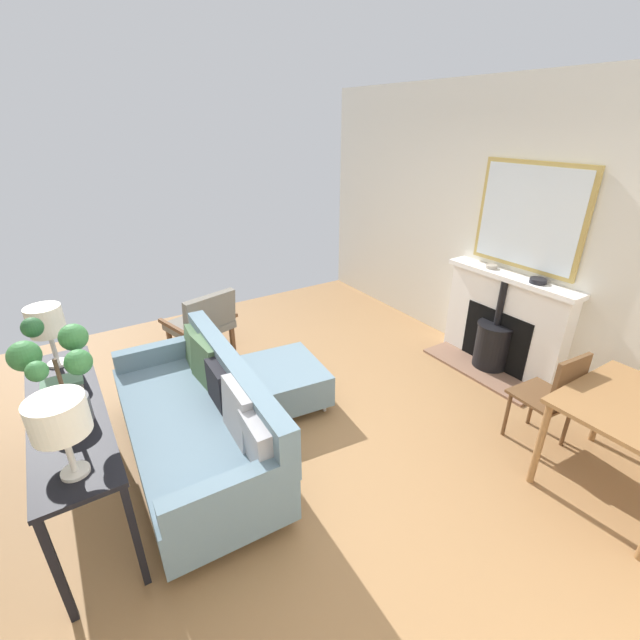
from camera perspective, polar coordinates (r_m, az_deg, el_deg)
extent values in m
cube|color=olive|center=(3.89, -3.32, -13.96)|extent=(5.07, 5.83, 0.01)
cube|color=beige|center=(4.89, 23.60, 10.95)|extent=(0.12, 5.83, 2.84)
cube|color=brown|center=(4.91, 20.29, -6.31)|extent=(0.38, 1.26, 0.03)
cube|color=white|center=(4.91, 23.17, -0.46)|extent=(0.19, 1.33, 0.99)
cube|color=black|center=(4.91, 22.36, -2.27)|extent=(0.06, 0.77, 0.63)
cylinder|color=black|center=(4.92, 21.93, -3.21)|extent=(0.36, 0.36, 0.47)
cylinder|color=black|center=(4.81, 22.39, -0.63)|extent=(0.38, 0.38, 0.02)
cylinder|color=black|center=(4.72, 22.88, 2.06)|extent=(0.07, 0.07, 0.47)
cube|color=white|center=(4.71, 24.05, 5.20)|extent=(0.24, 1.41, 0.05)
cube|color=tan|center=(4.64, 26.02, 12.20)|extent=(0.04, 1.10, 1.01)
cube|color=silver|center=(4.62, 25.88, 12.19)|extent=(0.01, 1.02, 0.93)
cylinder|color=#9E9384|center=(4.82, 21.80, 6.58)|extent=(0.11, 0.11, 0.04)
torus|color=#9E9384|center=(4.82, 21.82, 6.74)|extent=(0.12, 0.12, 0.01)
cylinder|color=black|center=(4.56, 26.96, 4.65)|extent=(0.15, 0.15, 0.04)
torus|color=black|center=(4.55, 27.00, 4.86)|extent=(0.15, 0.15, 0.01)
cylinder|color=#B2B2B7|center=(4.32, -23.57, -11.00)|extent=(0.04, 0.04, 0.10)
cylinder|color=#B2B2B7|center=(3.06, -18.36, -28.01)|extent=(0.04, 0.04, 0.10)
cylinder|color=#B2B2B7|center=(4.39, -14.84, -8.92)|extent=(0.04, 0.04, 0.10)
cylinder|color=#B2B2B7|center=(3.16, -5.32, -24.17)|extent=(0.04, 0.04, 0.10)
cube|color=slate|center=(3.54, -16.61, -14.14)|extent=(0.92, 2.01, 0.33)
cube|color=slate|center=(3.40, -11.44, -7.78)|extent=(0.22, 1.98, 0.39)
cube|color=slate|center=(4.18, -20.31, -4.05)|extent=(0.81, 0.15, 0.17)
cube|color=slate|center=(2.69, -11.87, -21.24)|extent=(0.81, 0.15, 0.17)
cube|color=#4C6B47|center=(4.06, -16.40, -3.42)|extent=(0.18, 0.34, 0.33)
cube|color=#4C6B47|center=(3.71, -14.91, -5.55)|extent=(0.17, 0.39, 0.39)
cube|color=black|center=(3.43, -13.16, -8.51)|extent=(0.12, 0.34, 0.34)
cube|color=#99999E|center=(3.07, -10.66, -12.00)|extent=(0.15, 0.41, 0.41)
cube|color=#99999E|center=(2.84, -8.22, -15.98)|extent=(0.15, 0.36, 0.35)
cylinder|color=#B2B2B7|center=(4.34, -9.34, -8.88)|extent=(0.04, 0.04, 0.09)
cylinder|color=#B2B2B7|center=(3.87, -6.52, -13.43)|extent=(0.04, 0.04, 0.09)
cylinder|color=#B2B2B7|center=(4.48, -2.91, -7.32)|extent=(0.04, 0.04, 0.09)
cylinder|color=#B2B2B7|center=(4.03, 0.62, -11.45)|extent=(0.04, 0.04, 0.09)
cube|color=slate|center=(4.06, -4.66, -7.93)|extent=(0.73, 0.82, 0.30)
cube|color=brown|center=(5.37, -14.59, -0.86)|extent=(0.05, 0.05, 0.34)
cube|color=brown|center=(5.15, -19.27, -2.67)|extent=(0.05, 0.05, 0.34)
cube|color=brown|center=(5.01, -11.54, -2.48)|extent=(0.05, 0.05, 0.34)
cube|color=brown|center=(4.77, -16.44, -4.52)|extent=(0.05, 0.05, 0.34)
cube|color=slate|center=(4.98, -15.70, -0.65)|extent=(0.72, 0.70, 0.08)
cube|color=slate|center=(4.69, -14.37, 1.01)|extent=(0.61, 0.28, 0.39)
cube|color=brown|center=(5.10, -12.83, 1.40)|extent=(0.18, 0.52, 0.04)
cube|color=brown|center=(4.81, -19.00, -0.89)|extent=(0.18, 0.52, 0.04)
cube|color=black|center=(4.11, -27.69, -8.27)|extent=(0.04, 0.04, 0.76)
cube|color=black|center=(2.81, -23.22, -24.95)|extent=(0.04, 0.04, 0.76)
cube|color=black|center=(4.13, -32.84, -9.44)|extent=(0.04, 0.04, 0.76)
cube|color=black|center=(2.83, -31.47, -26.66)|extent=(0.04, 0.04, 0.76)
cube|color=black|center=(3.21, -30.61, -10.32)|extent=(0.44, 1.72, 0.03)
cylinder|color=beige|center=(3.76, -31.41, -4.91)|extent=(0.14, 0.14, 0.02)
cylinder|color=beige|center=(3.70, -31.85, -3.19)|extent=(0.03, 0.03, 0.24)
cylinder|color=silver|center=(3.62, -32.63, -0.06)|extent=(0.24, 0.24, 0.21)
cylinder|color=beige|center=(2.66, -29.68, -17.07)|extent=(0.14, 0.14, 0.02)
cylinder|color=beige|center=(2.58, -30.32, -14.86)|extent=(0.03, 0.03, 0.24)
cylinder|color=white|center=(2.46, -31.42, -10.88)|extent=(0.27, 0.27, 0.19)
cylinder|color=#4C4C51|center=(3.01, -30.28, -10.39)|extent=(0.24, 0.24, 0.17)
cylinder|color=brown|center=(2.90, -31.21, -6.81)|extent=(0.02, 0.02, 0.27)
sphere|color=#387A3D|center=(2.85, -34.59, -3.96)|extent=(0.17, 0.17, 0.17)
sphere|color=#387A3D|center=(2.69, -33.44, -5.70)|extent=(0.11, 0.11, 0.11)
sphere|color=#387A3D|center=(2.74, -29.40, -4.90)|extent=(0.15, 0.15, 0.15)
sphere|color=#387A3D|center=(2.85, -29.91, -1.99)|extent=(0.16, 0.16, 0.16)
sphere|color=#26562D|center=(2.97, -33.87, -0.82)|extent=(0.12, 0.12, 0.12)
cube|color=beige|center=(3.41, -31.05, -7.72)|extent=(0.25, 0.17, 0.03)
cube|color=#38517F|center=(3.38, -31.15, -7.43)|extent=(0.22, 0.16, 0.03)
cube|color=#4C7056|center=(3.37, -31.06, -7.03)|extent=(0.26, 0.17, 0.02)
cylinder|color=olive|center=(4.20, 33.38, -9.42)|extent=(0.05, 0.05, 0.70)
cylinder|color=olive|center=(3.53, 27.11, -14.45)|extent=(0.05, 0.05, 0.70)
cylinder|color=brown|center=(4.21, 26.35, -9.86)|extent=(0.03, 0.03, 0.43)
cylinder|color=brown|center=(3.98, 23.55, -11.37)|extent=(0.03, 0.03, 0.43)
cylinder|color=brown|center=(4.08, 29.94, -11.88)|extent=(0.03, 0.03, 0.43)
cylinder|color=brown|center=(3.84, 27.25, -13.60)|extent=(0.03, 0.03, 0.43)
cube|color=brown|center=(3.90, 27.41, -8.98)|extent=(0.43, 0.43, 0.02)
cube|color=brown|center=(3.72, 30.17, -7.25)|extent=(0.36, 0.06, 0.42)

